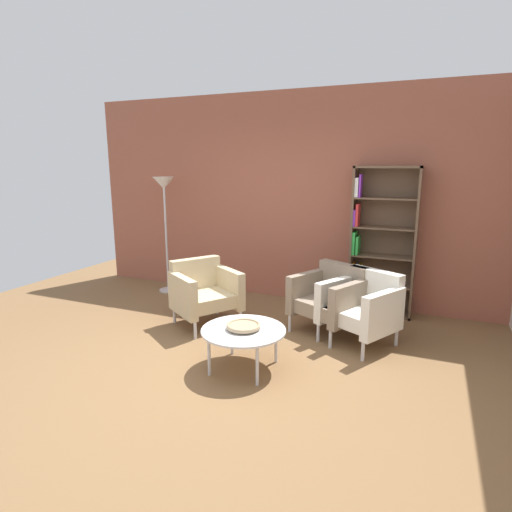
# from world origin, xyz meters

# --- Properties ---
(ground_plane) EXTENTS (8.32, 8.32, 0.00)m
(ground_plane) POSITION_xyz_m (0.00, 0.00, 0.00)
(ground_plane) COLOR brown
(brick_back_panel) EXTENTS (6.40, 0.12, 2.90)m
(brick_back_panel) POSITION_xyz_m (0.00, 2.46, 1.45)
(brick_back_panel) COLOR #9E5642
(brick_back_panel) RESTS_ON ground_plane
(bookshelf_tall) EXTENTS (0.80, 0.30, 1.90)m
(bookshelf_tall) POSITION_xyz_m (1.22, 2.26, 0.92)
(bookshelf_tall) COLOR brown
(bookshelf_tall) RESTS_ON ground_plane
(coffee_table_low) EXTENTS (0.80, 0.80, 0.40)m
(coffee_table_low) POSITION_xyz_m (0.27, 0.14, 0.37)
(coffee_table_low) COLOR silver
(coffee_table_low) RESTS_ON ground_plane
(decorative_bowl) EXTENTS (0.32, 0.32, 0.05)m
(decorative_bowl) POSITION_xyz_m (0.27, 0.14, 0.43)
(decorative_bowl) COLOR tan
(decorative_bowl) RESTS_ON coffee_table_low
(armchair_corner_red) EXTENTS (0.93, 0.94, 0.78)m
(armchair_corner_red) POSITION_xyz_m (-0.65, 1.02, 0.41)
(armchair_corner_red) COLOR #C6B289
(armchair_corner_red) RESTS_ON ground_plane
(armchair_by_bookshelf) EXTENTS (0.92, 0.89, 0.78)m
(armchair_by_bookshelf) POSITION_xyz_m (0.82, 1.37, 0.41)
(armchair_by_bookshelf) COLOR gray
(armchair_by_bookshelf) RESTS_ON ground_plane
(armchair_near_window) EXTENTS (0.93, 0.90, 0.78)m
(armchair_near_window) POSITION_xyz_m (1.20, 1.20, 0.41)
(armchair_near_window) COLOR white
(armchair_near_window) RESTS_ON ground_plane
(floor_lamp_torchiere) EXTENTS (0.32, 0.32, 1.74)m
(floor_lamp_torchiere) POSITION_xyz_m (-1.85, 2.00, 1.45)
(floor_lamp_torchiere) COLOR silver
(floor_lamp_torchiere) RESTS_ON ground_plane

